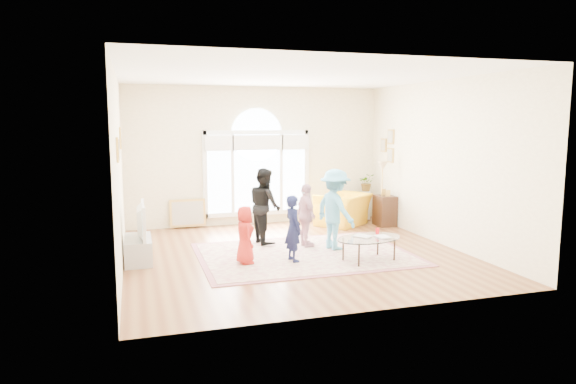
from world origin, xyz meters
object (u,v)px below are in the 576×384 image
object	(u,v)px
coffee_table	(369,239)
armchair	(343,209)
tv_console	(138,250)
television	(137,221)
area_rug	(305,254)

from	to	relation	value
coffee_table	armchair	bearing A→B (deg)	61.94
coffee_table	armchair	xyz separation A→B (m)	(0.81, 3.04, -0.03)
tv_console	television	size ratio (longest dim) A/B	0.96
television	armchair	size ratio (longest dim) A/B	0.92
television	coffee_table	world-z (taller)	television
coffee_table	television	bearing A→B (deg)	150.04
tv_console	armchair	xyz separation A→B (m)	(4.62, 1.90, 0.16)
tv_console	armchair	size ratio (longest dim) A/B	0.88
area_rug	tv_console	xyz separation A→B (m)	(-2.90, 0.40, 0.20)
area_rug	armchair	size ratio (longest dim) A/B	3.18
area_rug	armchair	bearing A→B (deg)	53.14
tv_console	area_rug	bearing A→B (deg)	-7.82
television	armchair	xyz separation A→B (m)	(4.61, 1.90, -0.35)
coffee_table	area_rug	bearing A→B (deg)	127.66
area_rug	tv_console	distance (m)	2.93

